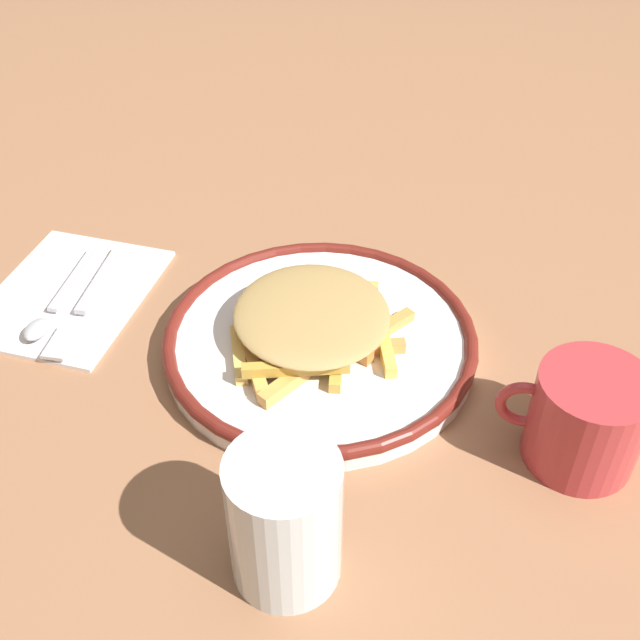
{
  "coord_description": "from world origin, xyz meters",
  "views": [
    {
      "loc": [
        -0.13,
        0.53,
        0.51
      ],
      "look_at": [
        0.0,
        0.0,
        0.04
      ],
      "focal_mm": 44.04,
      "sensor_mm": 36.0,
      "label": 1
    }
  ],
  "objects": [
    {
      "name": "spoon",
      "position": [
        0.27,
        0.02,
        0.01
      ],
      "size": [
        0.02,
        0.15,
        0.01
      ],
      "color": "silver",
      "rests_on": "napkin"
    },
    {
      "name": "ground_plane",
      "position": [
        0.0,
        0.0,
        0.0
      ],
      "size": [
        2.6,
        2.6,
        0.0
      ],
      "primitive_type": "plane",
      "color": "#9A6948"
    },
    {
      "name": "napkin",
      "position": [
        0.27,
        -0.02,
        0.0
      ],
      "size": [
        0.16,
        0.2,
        0.01
      ],
      "primitive_type": "cube",
      "rotation": [
        0.0,
        0.0,
        -0.03
      ],
      "color": "white",
      "rests_on": "ground_plane"
    },
    {
      "name": "water_glass",
      "position": [
        -0.03,
        0.23,
        0.06
      ],
      "size": [
        0.08,
        0.08,
        0.11
      ],
      "primitive_type": "cylinder",
      "color": "silver",
      "rests_on": "ground_plane"
    },
    {
      "name": "plate",
      "position": [
        0.0,
        0.0,
        0.01
      ],
      "size": [
        0.29,
        0.29,
        0.03
      ],
      "color": "white",
      "rests_on": "ground_plane"
    },
    {
      "name": "fries_heap",
      "position": [
        0.01,
        0.0,
        0.04
      ],
      "size": [
        0.19,
        0.2,
        0.03
      ],
      "color": "#D38D46",
      "rests_on": "plate"
    },
    {
      "name": "coffee_mug",
      "position": [
        -0.23,
        0.07,
        0.04
      ],
      "size": [
        0.12,
        0.09,
        0.09
      ],
      "color": "#B8363A",
      "rests_on": "ground_plane"
    },
    {
      "name": "fork",
      "position": [
        0.24,
        -0.01,
        0.01
      ],
      "size": [
        0.03,
        0.18,
        0.01
      ],
      "color": "silver",
      "rests_on": "napkin"
    }
  ]
}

